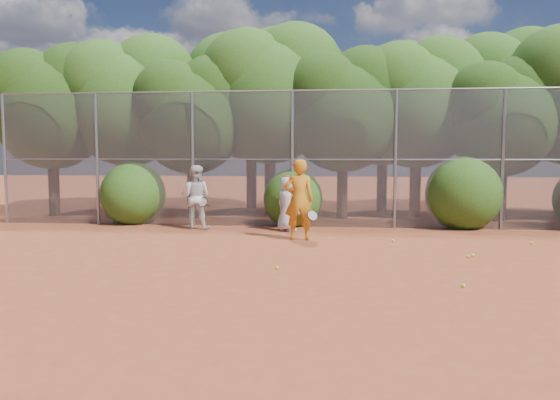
# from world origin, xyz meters

# --- Properties ---
(ground) EXTENTS (80.00, 80.00, 0.00)m
(ground) POSITION_xyz_m (0.00, 0.00, 0.00)
(ground) COLOR brown
(ground) RESTS_ON ground
(fence_back) EXTENTS (20.05, 0.09, 4.03)m
(fence_back) POSITION_xyz_m (-0.12, 6.00, 2.05)
(fence_back) COLOR gray
(fence_back) RESTS_ON ground
(tree_0) EXTENTS (4.38, 3.81, 6.00)m
(tree_0) POSITION_xyz_m (-9.44, 8.04, 3.93)
(tree_0) COLOR black
(tree_0) RESTS_ON ground
(tree_1) EXTENTS (4.64, 4.03, 6.35)m
(tree_1) POSITION_xyz_m (-6.94, 8.54, 4.16)
(tree_1) COLOR black
(tree_1) RESTS_ON ground
(tree_2) EXTENTS (3.99, 3.47, 5.47)m
(tree_2) POSITION_xyz_m (-4.45, 7.83, 3.58)
(tree_2) COLOR black
(tree_2) RESTS_ON ground
(tree_3) EXTENTS (4.89, 4.26, 6.70)m
(tree_3) POSITION_xyz_m (-1.94, 8.84, 4.40)
(tree_3) COLOR black
(tree_3) RESTS_ON ground
(tree_4) EXTENTS (4.19, 3.64, 5.73)m
(tree_4) POSITION_xyz_m (0.55, 8.24, 3.76)
(tree_4) COLOR black
(tree_4) RESTS_ON ground
(tree_5) EXTENTS (4.51, 3.92, 6.17)m
(tree_5) POSITION_xyz_m (3.06, 9.04, 4.05)
(tree_5) COLOR black
(tree_5) RESTS_ON ground
(tree_6) EXTENTS (3.86, 3.36, 5.29)m
(tree_6) POSITION_xyz_m (5.55, 8.03, 3.47)
(tree_6) COLOR black
(tree_6) RESTS_ON ground
(tree_9) EXTENTS (4.83, 4.20, 6.62)m
(tree_9) POSITION_xyz_m (-7.94, 10.84, 4.34)
(tree_9) COLOR black
(tree_9) RESTS_ON ground
(tree_10) EXTENTS (5.15, 4.48, 7.06)m
(tree_10) POSITION_xyz_m (-2.93, 11.05, 4.63)
(tree_10) COLOR black
(tree_10) RESTS_ON ground
(tree_11) EXTENTS (4.64, 4.03, 6.35)m
(tree_11) POSITION_xyz_m (2.06, 10.64, 4.16)
(tree_11) COLOR black
(tree_11) RESTS_ON ground
(tree_12) EXTENTS (5.02, 4.37, 6.88)m
(tree_12) POSITION_xyz_m (6.56, 11.24, 4.51)
(tree_12) COLOR black
(tree_12) RESTS_ON ground
(bush_0) EXTENTS (2.00, 2.00, 2.00)m
(bush_0) POSITION_xyz_m (-6.00, 6.30, 1.00)
(bush_0) COLOR #244A12
(bush_0) RESTS_ON ground
(bush_1) EXTENTS (1.80, 1.80, 1.80)m
(bush_1) POSITION_xyz_m (-1.00, 6.30, 0.90)
(bush_1) COLOR #244A12
(bush_1) RESTS_ON ground
(bush_2) EXTENTS (2.20, 2.20, 2.20)m
(bush_2) POSITION_xyz_m (4.00, 6.30, 1.10)
(bush_2) COLOR #244A12
(bush_2) RESTS_ON ground
(player_yellow) EXTENTS (0.92, 0.64, 2.04)m
(player_yellow) POSITION_xyz_m (-0.63, 3.55, 1.02)
(player_yellow) COLOR #C57817
(player_yellow) RESTS_ON ground
(player_teen) EXTENTS (0.89, 0.87, 1.58)m
(player_teen) POSITION_xyz_m (-1.06, 5.06, 0.78)
(player_teen) COLOR silver
(player_teen) RESTS_ON ground
(player_white) EXTENTS (0.92, 0.77, 1.84)m
(player_white) POSITION_xyz_m (-3.75, 5.29, 0.92)
(player_white) COLOR silver
(player_white) RESTS_ON ground
(ball_0) EXTENTS (0.07, 0.07, 0.07)m
(ball_0) POSITION_xyz_m (3.19, 1.67, 0.03)
(ball_0) COLOR #BDE329
(ball_0) RESTS_ON ground
(ball_1) EXTENTS (0.07, 0.07, 0.07)m
(ball_1) POSITION_xyz_m (1.70, 3.47, 0.03)
(ball_1) COLOR #BDE329
(ball_1) RESTS_ON ground
(ball_2) EXTENTS (0.07, 0.07, 0.07)m
(ball_2) POSITION_xyz_m (2.38, -1.05, 0.03)
(ball_2) COLOR #BDE329
(ball_2) RESTS_ON ground
(ball_3) EXTENTS (0.07, 0.07, 0.07)m
(ball_3) POSITION_xyz_m (3.05, 1.54, 0.03)
(ball_3) COLOR #BDE329
(ball_3) RESTS_ON ground
(ball_4) EXTENTS (0.07, 0.07, 0.07)m
(ball_4) POSITION_xyz_m (-0.80, 0.01, 0.03)
(ball_4) COLOR #BDE329
(ball_4) RESTS_ON ground
(ball_5) EXTENTS (0.07, 0.07, 0.07)m
(ball_5) POSITION_xyz_m (4.98, 3.45, 0.03)
(ball_5) COLOR #BDE329
(ball_5) RESTS_ON ground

